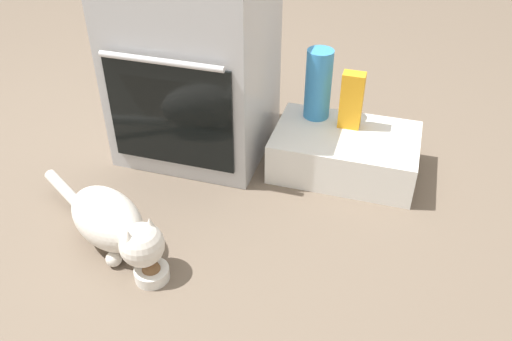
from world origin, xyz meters
name	(u,v)px	position (x,y,z in m)	size (l,w,h in m)	color
ground	(157,212)	(0.00, 0.00, 0.00)	(8.00, 8.00, 0.00)	#6B5B4C
oven	(195,64)	(-0.02, 0.49, 0.40)	(0.60, 0.58, 0.80)	#B7BABF
pantry_cabinet	(345,152)	(0.64, 0.49, 0.09)	(0.59, 0.38, 0.18)	white
food_bowl	(152,272)	(0.13, -0.32, 0.03)	(0.12, 0.12, 0.07)	white
cat	(113,223)	(-0.05, -0.22, 0.12)	(0.64, 0.39, 0.22)	silver
water_bottle	(318,84)	(0.49, 0.60, 0.33)	(0.11, 0.11, 0.30)	#388CD1
juice_carton	(352,100)	(0.64, 0.55, 0.30)	(0.09, 0.06, 0.24)	orange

